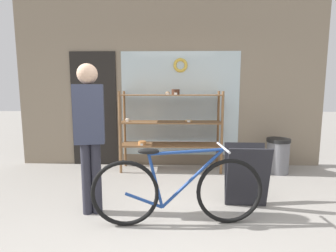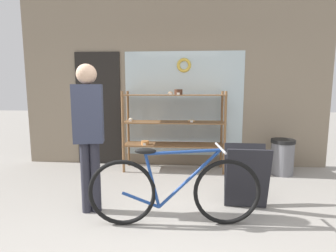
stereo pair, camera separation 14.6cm
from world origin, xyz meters
The scene contains 7 objects.
ground_plane centered at (0.00, 0.00, 0.00)m, with size 30.00×30.00×0.00m, color gray.
storefront_facade centered at (-0.04, 2.77, 1.73)m, with size 5.61×0.13×3.55m.
display_case centered at (0.03, 2.40, 0.85)m, with size 1.75×0.45×1.42m.
bicycle centered at (0.14, 0.49, 0.38)m, with size 1.79×0.46×0.84m.
sandwich_board centered at (0.98, 0.97, 0.38)m, with size 0.51×0.40×0.75m.
pedestrian centered at (-0.84, 0.73, 1.00)m, with size 0.35×0.24×1.69m.
trash_bin centered at (1.86, 2.29, 0.33)m, with size 0.39×0.39×0.60m.
Camera 2 is at (0.26, -2.11, 1.41)m, focal length 28.00 mm.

